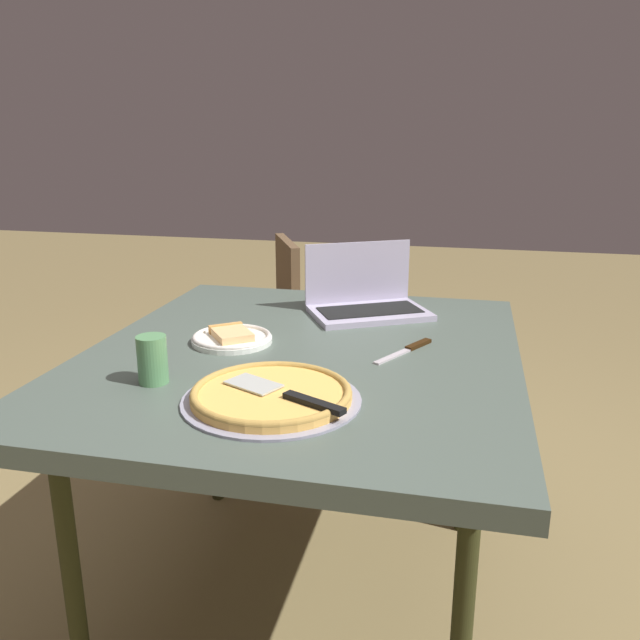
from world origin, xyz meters
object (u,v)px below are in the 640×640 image
at_px(drink_cup, 152,359).
at_px(chair_near, 261,324).
at_px(dining_table, 302,369).
at_px(laptop, 366,300).
at_px(table_knife, 409,349).
at_px(pizza_plate, 232,338).
at_px(pizza_tray, 272,394).

bearing_deg(drink_cup, chair_near, 7.28).
xyz_separation_m(dining_table, drink_cup, (-0.29, 0.28, 0.11)).
bearing_deg(laptop, table_knife, -153.24).
bearing_deg(dining_table, pizza_plate, 83.75).
bearing_deg(pizza_plate, pizza_tray, -148.18).
xyz_separation_m(laptop, chair_near, (0.60, 0.55, -0.29)).
height_order(laptop, chair_near, laptop).
relative_size(pizza_tray, chair_near, 0.44).
height_order(pizza_tray, chair_near, chair_near).
xyz_separation_m(pizza_plate, chair_near, (0.97, 0.24, -0.26)).
relative_size(pizza_tray, drink_cup, 3.47).
bearing_deg(pizza_plate, drink_cup, 167.03).
height_order(table_knife, drink_cup, drink_cup).
xyz_separation_m(dining_table, laptop, (0.39, -0.11, 0.10)).
bearing_deg(laptop, chair_near, 42.10).
height_order(pizza_plate, pizza_tray, pizza_plate).
xyz_separation_m(table_knife, chair_near, (0.93, 0.71, -0.25)).
bearing_deg(table_knife, laptop, 26.76).
height_order(pizza_tray, drink_cup, drink_cup).
bearing_deg(table_knife, drink_cup, 122.93).
distance_m(laptop, drink_cup, 0.78).
xyz_separation_m(pizza_plate, pizza_tray, (-0.36, -0.22, 0.00)).
bearing_deg(chair_near, drink_cup, -172.72).
bearing_deg(table_knife, pizza_tray, 147.50).
relative_size(dining_table, drink_cup, 11.51).
bearing_deg(pizza_tray, dining_table, 3.24).
bearing_deg(dining_table, chair_near, 23.80).
xyz_separation_m(drink_cup, chair_near, (1.29, 0.16, -0.31)).
bearing_deg(laptop, dining_table, 164.99).
height_order(dining_table, laptop, laptop).
xyz_separation_m(laptop, table_knife, (-0.33, -0.17, -0.04)).
xyz_separation_m(dining_table, pizza_tray, (-0.34, -0.02, 0.07)).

